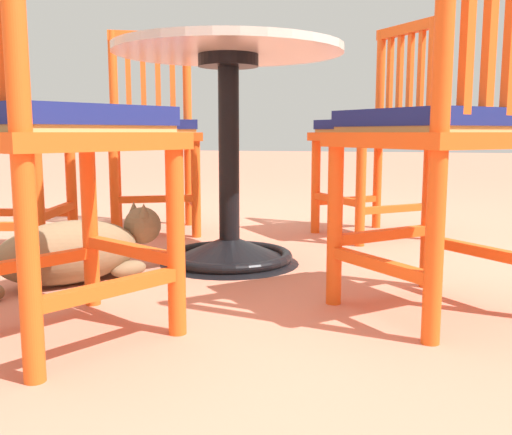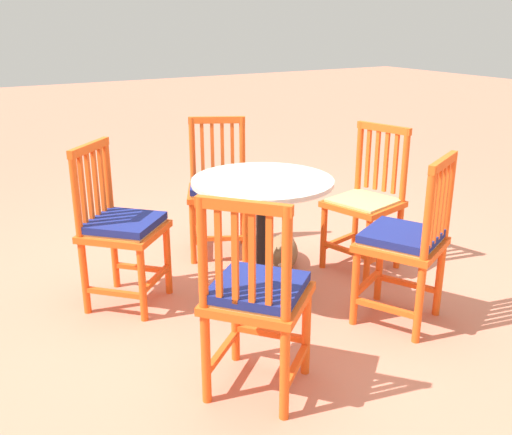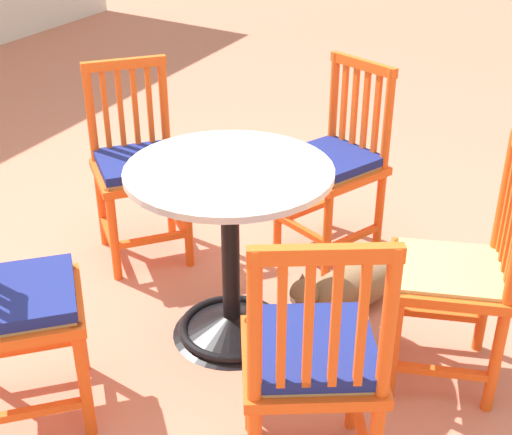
% 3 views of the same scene
% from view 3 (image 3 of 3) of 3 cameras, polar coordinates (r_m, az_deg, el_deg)
% --- Properties ---
extents(ground_plane, '(24.00, 24.00, 0.00)m').
position_cam_3_polar(ground_plane, '(2.93, -3.35, -8.64)').
color(ground_plane, '#C6755B').
extents(cafe_table, '(0.76, 0.76, 0.73)m').
position_cam_3_polar(cafe_table, '(2.72, -2.05, -4.54)').
color(cafe_table, black).
rests_on(cafe_table, ground_plane).
extents(orange_chair_near_fence, '(0.49, 0.49, 0.91)m').
position_cam_3_polar(orange_chair_near_fence, '(2.54, 16.09, -4.49)').
color(orange_chair_near_fence, '#EA5619').
rests_on(orange_chair_near_fence, ground_plane).
extents(orange_chair_tucked_in, '(0.54, 0.54, 0.91)m').
position_cam_3_polar(orange_chair_tucked_in, '(3.26, 6.36, 4.31)').
color(orange_chair_tucked_in, '#EA5619').
rests_on(orange_chair_tucked_in, ground_plane).
extents(orange_chair_by_planter, '(0.57, 0.57, 0.91)m').
position_cam_3_polar(orange_chair_by_planter, '(3.26, -9.52, 4.03)').
color(orange_chair_by_planter, '#EA5619').
rests_on(orange_chair_by_planter, ground_plane).
extents(orange_chair_facing_out, '(0.56, 0.56, 0.91)m').
position_cam_3_polar(orange_chair_facing_out, '(2.40, -19.25, -6.72)').
color(orange_chair_facing_out, '#EA5619').
rests_on(orange_chair_facing_out, ground_plane).
extents(orange_chair_at_corner, '(0.54, 0.54, 0.91)m').
position_cam_3_polar(orange_chair_at_corner, '(2.05, 4.57, -11.50)').
color(orange_chair_at_corner, '#EA5619').
rests_on(orange_chair_at_corner, ground_plane).
extents(tabby_cat, '(0.70, 0.41, 0.23)m').
position_cam_3_polar(tabby_cat, '(2.99, 7.24, -5.81)').
color(tabby_cat, brown).
rests_on(tabby_cat, ground_plane).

